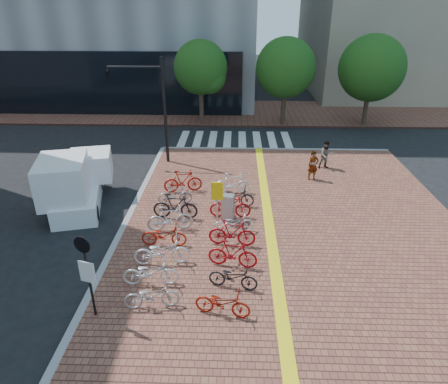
{
  "coord_description": "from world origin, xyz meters",
  "views": [
    {
      "loc": [
        0.58,
        -11.64,
        8.56
      ],
      "look_at": [
        0.11,
        3.33,
        1.3
      ],
      "focal_mm": 32.0,
      "sensor_mm": 36.0,
      "label": 1
    }
  ],
  "objects_px": {
    "bike_11": "(232,233)",
    "yellow_sign": "(217,195)",
    "bike_15": "(233,183)",
    "utility_box": "(228,207)",
    "bike_1": "(150,272)",
    "pedestrian_a": "(313,165)",
    "bike_0": "(152,296)",
    "bike_3": "(164,235)",
    "bike_13": "(230,206)",
    "notice_sign": "(87,267)",
    "traffic_light_pole": "(139,91)",
    "bike_12": "(233,223)",
    "pedestrian_b": "(326,155)",
    "bike_9": "(233,277)",
    "bike_4": "(170,218)",
    "bike_2": "(162,251)",
    "bike_14": "(234,196)",
    "bike_5": "(175,206)",
    "bike_8": "(223,303)",
    "bike_6": "(175,195)",
    "bike_10": "(233,254)",
    "bike_7": "(183,181)",
    "box_truck": "(76,183)"
  },
  "relations": [
    {
      "from": "bike_14",
      "to": "bike_7",
      "type": "bearing_deg",
      "value": 69.3
    },
    {
      "from": "bike_10",
      "to": "box_truck",
      "type": "height_order",
      "value": "box_truck"
    },
    {
      "from": "bike_8",
      "to": "bike_14",
      "type": "xyz_separation_m",
      "value": [
        0.29,
        6.95,
        0.03
      ]
    },
    {
      "from": "yellow_sign",
      "to": "traffic_light_pole",
      "type": "height_order",
      "value": "traffic_light_pole"
    },
    {
      "from": "bike_11",
      "to": "pedestrian_a",
      "type": "height_order",
      "value": "pedestrian_a"
    },
    {
      "from": "utility_box",
      "to": "box_truck",
      "type": "xyz_separation_m",
      "value": [
        -6.8,
        1.18,
        0.48
      ]
    },
    {
      "from": "pedestrian_a",
      "to": "bike_13",
      "type": "bearing_deg",
      "value": -150.42
    },
    {
      "from": "bike_2",
      "to": "bike_10",
      "type": "distance_m",
      "value": 2.46
    },
    {
      "from": "bike_2",
      "to": "bike_11",
      "type": "bearing_deg",
      "value": -69.66
    },
    {
      "from": "bike_2",
      "to": "bike_11",
      "type": "height_order",
      "value": "bike_11"
    },
    {
      "from": "bike_4",
      "to": "bike_13",
      "type": "distance_m",
      "value": 2.64
    },
    {
      "from": "bike_1",
      "to": "bike_15",
      "type": "bearing_deg",
      "value": -23.98
    },
    {
      "from": "bike_6",
      "to": "pedestrian_a",
      "type": "height_order",
      "value": "pedestrian_a"
    },
    {
      "from": "bike_0",
      "to": "bike_10",
      "type": "bearing_deg",
      "value": -56.62
    },
    {
      "from": "bike_15",
      "to": "bike_13",
      "type": "bearing_deg",
      "value": 175.18
    },
    {
      "from": "bike_10",
      "to": "bike_14",
      "type": "bearing_deg",
      "value": 9.05
    },
    {
      "from": "bike_13",
      "to": "bike_4",
      "type": "bearing_deg",
      "value": 115.86
    },
    {
      "from": "bike_0",
      "to": "bike_1",
      "type": "relative_size",
      "value": 0.92
    },
    {
      "from": "bike_14",
      "to": "bike_15",
      "type": "height_order",
      "value": "bike_15"
    },
    {
      "from": "bike_0",
      "to": "bike_11",
      "type": "distance_m",
      "value": 4.19
    },
    {
      "from": "bike_11",
      "to": "utility_box",
      "type": "bearing_deg",
      "value": 10.84
    },
    {
      "from": "bike_12",
      "to": "bike_0",
      "type": "bearing_deg",
      "value": 140.96
    },
    {
      "from": "bike_9",
      "to": "bike_4",
      "type": "bearing_deg",
      "value": 48.01
    },
    {
      "from": "bike_5",
      "to": "bike_13",
      "type": "distance_m",
      "value": 2.32
    },
    {
      "from": "bike_10",
      "to": "bike_12",
      "type": "distance_m",
      "value": 2.24
    },
    {
      "from": "bike_5",
      "to": "pedestrian_b",
      "type": "distance_m",
      "value": 9.44
    },
    {
      "from": "bike_2",
      "to": "bike_15",
      "type": "relative_size",
      "value": 1.12
    },
    {
      "from": "bike_4",
      "to": "notice_sign",
      "type": "xyz_separation_m",
      "value": [
        -1.49,
        -4.87,
        1.19
      ]
    },
    {
      "from": "bike_10",
      "to": "notice_sign",
      "type": "distance_m",
      "value": 4.9
    },
    {
      "from": "bike_10",
      "to": "bike_14",
      "type": "distance_m",
      "value": 4.57
    },
    {
      "from": "bike_12",
      "to": "pedestrian_b",
      "type": "xyz_separation_m",
      "value": [
        4.97,
        6.89,
        0.34
      ]
    },
    {
      "from": "bike_7",
      "to": "utility_box",
      "type": "height_order",
      "value": "utility_box"
    },
    {
      "from": "bike_0",
      "to": "utility_box",
      "type": "relative_size",
      "value": 1.49
    },
    {
      "from": "bike_15",
      "to": "bike_9",
      "type": "bearing_deg",
      "value": 177.74
    },
    {
      "from": "bike_8",
      "to": "bike_13",
      "type": "bearing_deg",
      "value": 10.16
    },
    {
      "from": "bike_7",
      "to": "pedestrian_a",
      "type": "relative_size",
      "value": 1.2
    },
    {
      "from": "notice_sign",
      "to": "traffic_light_pole",
      "type": "xyz_separation_m",
      "value": [
        -1.14,
        12.42,
        2.25
      ]
    },
    {
      "from": "bike_1",
      "to": "bike_10",
      "type": "bearing_deg",
      "value": -71.61
    },
    {
      "from": "bike_11",
      "to": "bike_15",
      "type": "relative_size",
      "value": 1.03
    },
    {
      "from": "yellow_sign",
      "to": "pedestrian_b",
      "type": "bearing_deg",
      "value": 46.85
    },
    {
      "from": "bike_11",
      "to": "pedestrian_b",
      "type": "xyz_separation_m",
      "value": [
        5.01,
        7.8,
        0.24
      ]
    },
    {
      "from": "bike_3",
      "to": "yellow_sign",
      "type": "bearing_deg",
      "value": -45.35
    },
    {
      "from": "bike_6",
      "to": "bike_10",
      "type": "xyz_separation_m",
      "value": [
        2.65,
        -4.6,
        0.05
      ]
    },
    {
      "from": "bike_11",
      "to": "yellow_sign",
      "type": "xyz_separation_m",
      "value": [
        -0.64,
        1.77,
        0.71
      ]
    },
    {
      "from": "bike_11",
      "to": "bike_5",
      "type": "bearing_deg",
      "value": 55.7
    },
    {
      "from": "bike_1",
      "to": "utility_box",
      "type": "xyz_separation_m",
      "value": [
        2.4,
        4.38,
        0.08
      ]
    },
    {
      "from": "bike_6",
      "to": "bike_8",
      "type": "xyz_separation_m",
      "value": [
        2.39,
        -6.98,
        -0.03
      ]
    },
    {
      "from": "bike_11",
      "to": "bike_4",
      "type": "bearing_deg",
      "value": 73.25
    },
    {
      "from": "bike_7",
      "to": "notice_sign",
      "type": "xyz_separation_m",
      "value": [
        -1.56,
        -8.46,
        1.18
      ]
    },
    {
      "from": "bike_0",
      "to": "bike_3",
      "type": "xyz_separation_m",
      "value": [
        -0.19,
        3.36,
        0.01
      ]
    }
  ]
}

